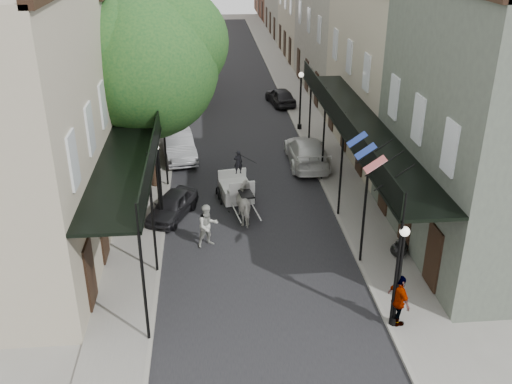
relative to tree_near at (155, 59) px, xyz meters
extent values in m
plane|color=gray|center=(4.20, -10.18, -6.49)|extent=(140.00, 140.00, 0.00)
cube|color=black|center=(4.20, 9.82, -6.48)|extent=(8.00, 90.00, 0.01)
cube|color=gray|center=(-0.80, 9.82, -6.43)|extent=(2.20, 90.00, 0.12)
cube|color=gray|center=(9.20, 9.82, -6.43)|extent=(2.20, 90.00, 0.12)
cube|color=#A29882|center=(-4.40, 19.82, -1.24)|extent=(5.00, 80.00, 10.50)
cube|color=gray|center=(12.80, 19.82, -1.24)|extent=(5.00, 80.00, 10.50)
cube|color=black|center=(-0.80, -3.18, -2.49)|extent=(2.20, 18.00, 0.12)
cube|color=black|center=(0.25, -3.18, -1.99)|extent=(0.06, 18.00, 1.00)
cylinder|color=black|center=(0.20, -12.18, -4.37)|extent=(0.10, 0.10, 4.00)
cylinder|color=black|center=(0.20, -4.18, -4.37)|extent=(0.10, 0.10, 4.00)
cylinder|color=black|center=(0.20, 3.82, -4.37)|extent=(0.10, 0.10, 4.00)
cube|color=black|center=(9.20, -3.18, -2.49)|extent=(2.20, 18.00, 0.12)
cube|color=black|center=(8.15, -3.18, -1.99)|extent=(0.06, 18.00, 1.00)
cylinder|color=black|center=(8.20, -12.18, -4.37)|extent=(0.10, 0.10, 4.00)
cylinder|color=black|center=(8.20, -4.18, -4.37)|extent=(0.10, 0.10, 4.00)
cylinder|color=black|center=(8.20, 3.82, -4.37)|extent=(0.10, 0.10, 4.00)
cylinder|color=#382619|center=(-0.40, -0.18, -3.57)|extent=(0.44, 0.44, 5.60)
sphere|color=#16451D|center=(-0.40, -0.18, -0.29)|extent=(6.80, 6.80, 6.80)
sphere|color=#16451D|center=(0.96, 0.42, 0.71)|extent=(5.10, 5.10, 5.10)
cylinder|color=#382619|center=(-0.40, 13.82, -3.85)|extent=(0.44, 0.44, 5.04)
sphere|color=#16451D|center=(-0.40, 13.82, -0.91)|extent=(6.00, 6.00, 6.00)
sphere|color=#16451D|center=(0.80, 14.42, -0.01)|extent=(4.50, 4.50, 4.50)
cylinder|color=black|center=(8.30, -12.18, -6.22)|extent=(0.28, 0.28, 0.30)
cylinder|color=black|center=(8.30, -12.18, -4.67)|extent=(0.12, 0.12, 3.40)
sphere|color=white|center=(8.30, -12.18, -2.82)|extent=(0.32, 0.32, 0.32)
cylinder|color=black|center=(0.10, -4.18, -6.22)|extent=(0.28, 0.28, 0.30)
cylinder|color=black|center=(0.10, -4.18, -4.67)|extent=(0.12, 0.12, 3.40)
sphere|color=white|center=(0.10, -4.18, -2.82)|extent=(0.32, 0.32, 0.32)
cylinder|color=black|center=(8.30, 7.82, -6.22)|extent=(0.28, 0.28, 0.30)
cylinder|color=black|center=(8.30, 7.82, -4.67)|extent=(0.12, 0.12, 3.40)
sphere|color=white|center=(8.30, 7.82, -2.82)|extent=(0.32, 0.32, 0.32)
imported|color=beige|center=(3.97, -4.18, -5.66)|extent=(1.21, 2.09, 1.66)
torus|color=black|center=(2.68, -1.43, -5.86)|extent=(0.30, 1.30, 1.30)
torus|color=black|center=(4.31, -1.16, -5.86)|extent=(0.30, 1.30, 1.30)
torus|color=black|center=(3.11, -2.79, -6.17)|extent=(0.18, 0.68, 0.68)
torus|color=black|center=(4.34, -2.58, -6.17)|extent=(0.18, 0.68, 0.68)
cube|color=white|center=(3.52, -1.49, -5.43)|extent=(1.69, 2.02, 0.71)
cube|color=white|center=(3.70, -2.54, -4.92)|extent=(1.29, 0.75, 0.12)
cube|color=white|center=(3.74, -2.78, -4.62)|extent=(1.21, 0.30, 0.50)
imported|color=black|center=(3.70, -2.54, -4.30)|extent=(0.45, 0.34, 1.13)
imported|color=#A7A89F|center=(2.20, -6.28, -5.55)|extent=(1.12, 1.02, 1.88)
imported|color=gray|center=(-1.60, 4.21, -5.51)|extent=(1.18, 0.78, 1.71)
imported|color=gray|center=(8.40, -12.18, -5.43)|extent=(0.76, 1.19, 1.88)
imported|color=black|center=(0.60, -3.57, -5.90)|extent=(2.63, 3.71, 1.17)
imported|color=#97979C|center=(0.60, 3.82, -5.71)|extent=(2.42, 4.93, 1.56)
imported|color=black|center=(0.60, 17.05, -5.83)|extent=(3.18, 5.10, 1.31)
imported|color=silver|center=(7.80, 2.17, -5.74)|extent=(2.20, 5.21, 1.50)
imported|color=black|center=(7.80, 13.69, -5.84)|extent=(2.15, 3.98, 1.29)
ellipsoid|color=black|center=(9.80, -8.01, -6.08)|extent=(0.67, 0.67, 0.57)
ellipsoid|color=black|center=(10.10, -7.56, -6.13)|extent=(0.59, 0.59, 0.47)
camera|label=1|loc=(2.36, -27.07, 5.84)|focal=40.00mm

